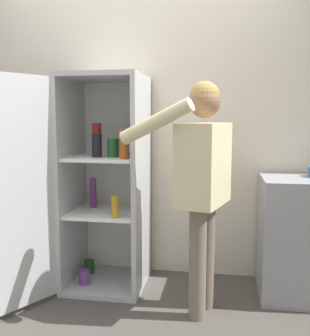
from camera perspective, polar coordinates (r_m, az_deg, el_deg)
name	(u,v)px	position (r m, az deg, el deg)	size (l,w,h in m)	color
ground_plane	(111,324)	(2.76, -6.41, -21.58)	(12.00, 12.00, 0.00)	#4C4742
wall_back	(141,124)	(3.37, -2.05, 6.38)	(7.00, 0.06, 2.55)	beige
refrigerator	(91,184)	(3.06, -9.33, -2.28)	(0.94, 1.16, 1.65)	#B7BABC
person	(202,171)	(2.60, 6.87, -0.47)	(0.72, 0.57, 1.56)	#726656
counter	(303,238)	(3.15, 20.74, -9.43)	(0.63, 0.56, 0.89)	gray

